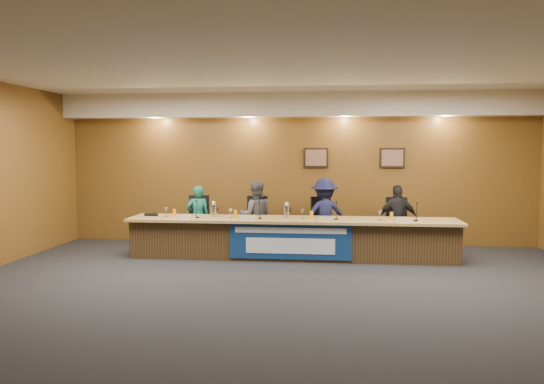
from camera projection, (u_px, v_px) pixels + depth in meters
The scene contains 38 objects.
floor at pixel (280, 292), 7.56m from camera, with size 10.00×10.00×0.00m, color black.
ceiling at pixel (280, 64), 7.30m from camera, with size 10.00×8.00×0.04m, color silver.
wall_back at pixel (297, 169), 11.39m from camera, with size 10.00×0.04×3.20m, color brown.
soffit at pixel (297, 105), 11.03m from camera, with size 10.00×0.50×0.50m, color beige.
dais_body at pixel (292, 239), 9.91m from camera, with size 6.00×0.80×0.70m, color #412D18.
dais_top at pixel (292, 220), 9.83m from camera, with size 6.10×0.95×0.05m, color #A7834A.
banner at pixel (290, 241), 9.49m from camera, with size 2.20×0.02×0.65m, color navy.
banner_text_upper at pixel (290, 231), 9.46m from camera, with size 2.00×0.01×0.10m, color silver.
banner_text_lower at pixel (290, 246), 9.49m from camera, with size 1.60×0.01×0.28m, color silver.
wall_photo_left at pixel (316, 158), 11.30m from camera, with size 0.52×0.04×0.42m, color black.
wall_photo_right at pixel (392, 158), 11.13m from camera, with size 0.52×0.04×0.42m, color black.
panelist_a at pixel (198, 217), 10.75m from camera, with size 0.47×0.31×1.30m, color #135A4A.
panelist_b at pixel (256, 216), 10.62m from camera, with size 0.68×0.53×1.40m, color #4A4A4F.
panelist_c at pixel (325, 215), 10.47m from camera, with size 0.94×0.54×1.46m, color #111435.
panelist_d at pixel (398, 219), 10.32m from camera, with size 0.79×0.33×1.34m, color black.
office_chair_a at pixel (199, 225), 10.86m from camera, with size 0.48×0.48×0.08m, color black.
office_chair_b at pixel (256, 226), 10.74m from camera, with size 0.48×0.48×0.08m, color black.
office_chair_c at pixel (324, 227), 10.59m from camera, with size 0.48×0.48×0.08m, color black.
office_chair_d at pixel (397, 228), 10.43m from camera, with size 0.48×0.48×0.08m, color black.
nameplate_a at pixel (183, 216), 9.78m from camera, with size 0.24×0.06×0.09m, color white.
microphone_a at pixel (197, 217), 9.89m from camera, with size 0.07×0.07×0.02m, color black.
juice_glass_a at pixel (174, 213), 10.02m from camera, with size 0.06×0.06×0.15m, color #FF9E07.
water_glass_a at pixel (166, 212), 10.06m from camera, with size 0.08×0.08×0.18m, color silver.
nameplate_b at pixel (247, 217), 9.65m from camera, with size 0.24×0.06×0.09m, color white.
microphone_b at pixel (260, 218), 9.77m from camera, with size 0.07×0.07×0.02m, color black.
juice_glass_b at pixel (235, 214), 9.90m from camera, with size 0.06×0.06×0.15m, color #FF9E07.
water_glass_b at pixel (230, 213), 9.86m from camera, with size 0.08×0.08×0.18m, color silver.
nameplate_c at pixel (325, 218), 9.47m from camera, with size 0.24×0.06×0.09m, color white.
microphone_c at pixel (336, 219), 9.65m from camera, with size 0.07×0.07×0.02m, color black.
juice_glass_c at pixel (312, 215), 9.72m from camera, with size 0.06×0.06×0.15m, color #FF9E07.
water_glass_c at pixel (303, 214), 9.77m from camera, with size 0.08×0.08×0.18m, color silver.
nameplate_d at pixel (405, 219), 9.36m from camera, with size 0.24×0.06×0.09m, color white.
microphone_d at pixel (416, 221), 9.45m from camera, with size 0.07×0.07×0.02m, color black.
juice_glass_d at pixel (391, 216), 9.57m from camera, with size 0.06×0.06×0.15m, color #FF9E07.
water_glass_d at pixel (380, 215), 9.57m from camera, with size 0.08×0.08×0.18m, color silver.
carafe_left at pixel (214, 211), 10.06m from camera, with size 0.12×0.12×0.24m, color silver.
carafe_mid at pixel (287, 212), 9.87m from camera, with size 0.11×0.11×0.24m, color silver.
speakerphone at pixel (152, 214), 10.21m from camera, with size 0.32×0.32×0.05m, color black.
Camera 1 is at (0.69, -7.39, 2.03)m, focal length 35.00 mm.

